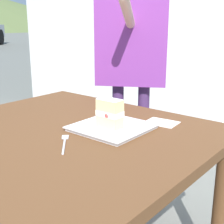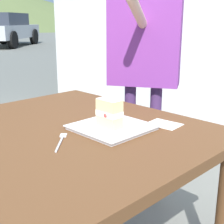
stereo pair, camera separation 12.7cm
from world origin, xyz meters
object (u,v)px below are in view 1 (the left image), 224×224
Objects in this scene: patio_table at (64,155)px; dessert_fork at (64,143)px; paper_napkin at (162,123)px; diner_person at (132,43)px; dessert_plate at (112,127)px; cake_slice at (110,113)px.

dessert_fork is (-0.11, 0.09, 0.11)m from patio_table.
dessert_fork is at bearing 71.93° from paper_napkin.
dessert_fork is 0.45m from paper_napkin.
diner_person reaches higher than paper_napkin.
patio_table is 0.89m from diner_person.
diner_person is (0.48, -0.43, 0.29)m from paper_napkin.
cake_slice is at bearing 102.35° from dessert_plate.
patio_table is at bearing -39.87° from dessert_fork.
diner_person reaches higher than patio_table.
dessert_plate is 0.07m from cake_slice.
dessert_fork is (0.03, 0.23, -0.00)m from dessert_plate.
diner_person reaches higher than cake_slice.
cake_slice is at bearing 119.88° from diner_person.
cake_slice is 0.22m from dessert_fork.
paper_napkin reaches higher than patio_table.
paper_napkin is 0.09× the size of diner_person.
dessert_fork is 0.09× the size of diner_person.
cake_slice is 0.80× the size of paper_napkin.
diner_person is at bearing -60.12° from cake_slice.
patio_table is 0.18m from dessert_fork.
dessert_fork is 0.94× the size of paper_napkin.
dessert_plate is 0.78m from diner_person.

